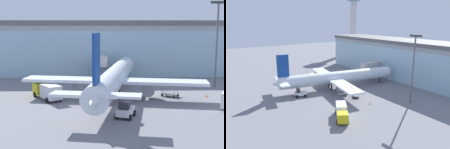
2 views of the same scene
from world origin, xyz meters
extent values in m
plane|color=slate|center=(0.00, 0.00, 0.00)|extent=(240.00, 240.00, 0.00)
cube|color=#A4A4A4|center=(0.00, 36.46, 6.16)|extent=(62.35, 16.10, 12.32)
cube|color=#A3C5D5|center=(-0.26, 29.39, 5.54)|extent=(60.62, 2.51, 11.08)
cube|color=#606060|center=(0.00, 36.46, 12.92)|extent=(63.59, 16.42, 1.20)
cube|color=beige|center=(-1.43, 27.28, 4.58)|extent=(3.30, 13.89, 2.40)
cube|color=#194799|center=(-1.43, 27.28, 3.53)|extent=(3.35, 13.89, 0.30)
cylinder|color=#4C4C51|center=(-1.85, 32.42, 1.69)|extent=(0.70, 0.70, 3.38)
cylinder|color=#59595E|center=(21.80, 16.48, 8.24)|extent=(0.36, 0.36, 16.48)
cube|color=#333338|center=(21.80, 16.48, 16.73)|extent=(3.20, 0.40, 0.50)
cylinder|color=white|center=(1.04, 9.09, 3.40)|extent=(10.94, 35.97, 3.59)
cone|color=white|center=(4.76, 26.71, 3.40)|extent=(4.13, 3.68, 3.59)
cone|color=white|center=(-2.67, -8.52, 3.40)|extent=(3.99, 4.58, 3.23)
cube|color=white|center=(0.67, 7.33, 3.04)|extent=(30.98, 10.46, 0.50)
cube|color=white|center=(-2.46, -7.54, 3.93)|extent=(11.26, 4.62, 0.30)
cube|color=navy|center=(-2.36, -7.06, 8.24)|extent=(1.01, 3.21, 6.09)
cylinder|color=gray|center=(-4.95, 9.03, 1.69)|extent=(2.72, 3.56, 2.10)
cylinder|color=gray|center=(6.50, 6.61, 1.69)|extent=(2.72, 3.56, 2.10)
cylinder|color=black|center=(-0.59, 6.57, 0.80)|extent=(0.50, 0.50, 1.60)
cylinder|color=black|center=(1.52, 6.13, 0.80)|extent=(0.50, 0.50, 1.60)
cylinder|color=black|center=(4.14, 23.77, 0.80)|extent=(0.40, 0.40, 1.60)
cube|color=yellow|center=(-11.88, 9.62, 1.40)|extent=(3.03, 3.03, 1.90)
cube|color=silver|center=(-9.67, 6.05, 1.55)|extent=(3.98, 4.56, 2.20)
cylinder|color=black|center=(-12.82, 9.04, 0.45)|extent=(0.73, 0.92, 0.90)
cylinder|color=black|center=(-10.95, 10.20, 0.45)|extent=(0.73, 0.92, 0.90)
cylinder|color=black|center=(-10.08, 4.62, 0.45)|extent=(0.73, 0.92, 0.90)
cylinder|color=black|center=(-8.21, 5.78, 0.45)|extent=(0.73, 0.92, 0.90)
cube|color=slate|center=(10.53, 8.06, 0.52)|extent=(3.18, 3.02, 0.16)
cylinder|color=black|center=(11.85, 7.90, 0.22)|extent=(0.42, 0.37, 0.44)
cylinder|color=slate|center=(11.85, 7.90, 1.05)|extent=(0.08, 0.08, 0.90)
cylinder|color=black|center=(10.93, 6.79, 0.22)|extent=(0.42, 0.37, 0.44)
cylinder|color=slate|center=(10.93, 6.79, 1.05)|extent=(0.08, 0.08, 0.90)
cylinder|color=black|center=(10.12, 9.33, 0.22)|extent=(0.42, 0.37, 0.44)
cylinder|color=slate|center=(10.12, 9.33, 1.05)|extent=(0.08, 0.08, 0.90)
cylinder|color=black|center=(9.20, 8.22, 0.22)|extent=(0.42, 0.37, 0.44)
cylinder|color=slate|center=(9.20, 8.22, 1.05)|extent=(0.08, 0.08, 0.90)
cube|color=silver|center=(1.52, -3.99, 0.85)|extent=(2.87, 3.64, 0.90)
cube|color=#26262B|center=(1.28, -4.58, 1.80)|extent=(1.67, 1.45, 1.00)
cylinder|color=black|center=(1.11, -2.61, 0.40)|extent=(0.63, 0.87, 0.80)
cylinder|color=black|center=(2.77, -3.29, 0.40)|extent=(0.63, 0.87, 0.80)
cylinder|color=black|center=(0.26, -4.68, 0.40)|extent=(0.63, 0.87, 0.80)
cylinder|color=black|center=(1.93, -5.36, 0.40)|extent=(0.63, 0.87, 0.80)
cone|color=orange|center=(1.31, -0.44, 0.28)|extent=(0.36, 0.36, 0.55)
cone|color=orange|center=(16.73, 7.40, 0.28)|extent=(0.36, 0.36, 0.55)
camera|label=1|loc=(-2.73, -44.15, 11.99)|focal=50.00mm
camera|label=2|loc=(53.20, -28.66, 20.34)|focal=35.00mm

